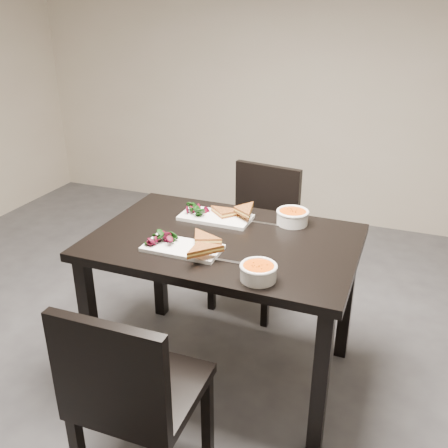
% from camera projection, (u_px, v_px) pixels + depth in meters
% --- Properties ---
extents(ground, '(5.00, 5.00, 0.00)m').
position_uv_depth(ground, '(179.00, 413.00, 2.29)').
color(ground, '#47474C').
rests_on(ground, ground).
extents(table, '(1.20, 0.80, 0.75)m').
position_uv_depth(table, '(224.00, 257.00, 2.30)').
color(table, black).
rests_on(table, ground).
extents(chair_near, '(0.43, 0.43, 0.85)m').
position_uv_depth(chair_near, '(131.00, 393.00, 1.73)').
color(chair_near, black).
rests_on(chair_near, ground).
extents(chair_far, '(0.48, 0.48, 0.85)m').
position_uv_depth(chair_far, '(258.00, 228.00, 3.00)').
color(chair_far, black).
rests_on(chair_far, ground).
extents(plate_near, '(0.34, 0.17, 0.02)m').
position_uv_depth(plate_near, '(183.00, 248.00, 2.15)').
color(plate_near, white).
rests_on(plate_near, table).
extents(sandwich_near, '(0.20, 0.18, 0.05)m').
position_uv_depth(sandwich_near, '(197.00, 242.00, 2.12)').
color(sandwich_near, '#A25222').
rests_on(sandwich_near, plate_near).
extents(salad_near, '(0.11, 0.10, 0.05)m').
position_uv_depth(salad_near, '(162.00, 238.00, 2.17)').
color(salad_near, black).
rests_on(salad_near, plate_near).
extents(soup_bowl_near, '(0.15, 0.15, 0.07)m').
position_uv_depth(soup_bowl_near, '(258.00, 271.00, 1.91)').
color(soup_bowl_near, white).
rests_on(soup_bowl_near, table).
extents(cutlery_near, '(0.18, 0.02, 0.00)m').
position_uv_depth(cutlery_near, '(234.00, 262.00, 2.04)').
color(cutlery_near, silver).
rests_on(cutlery_near, table).
extents(plate_far, '(0.35, 0.18, 0.02)m').
position_uv_depth(plate_far, '(216.00, 217.00, 2.46)').
color(plate_far, white).
rests_on(plate_far, table).
extents(sandwich_far, '(0.22, 0.22, 0.06)m').
position_uv_depth(sandwich_far, '(227.00, 213.00, 2.41)').
color(sandwich_far, '#A25222').
rests_on(sandwich_far, plate_far).
extents(salad_far, '(0.11, 0.10, 0.05)m').
position_uv_depth(salad_far, '(197.00, 208.00, 2.48)').
color(salad_far, black).
rests_on(salad_far, plate_far).
extents(soup_bowl_far, '(0.16, 0.16, 0.07)m').
position_uv_depth(soup_bowl_far, '(293.00, 216.00, 2.39)').
color(soup_bowl_far, white).
rests_on(soup_bowl_far, table).
extents(cutlery_far, '(0.18, 0.02, 0.00)m').
position_uv_depth(cutlery_far, '(262.00, 223.00, 2.41)').
color(cutlery_far, silver).
rests_on(cutlery_far, table).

